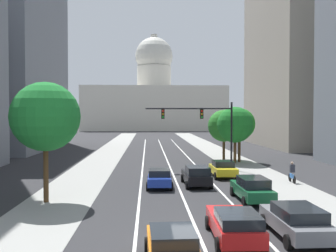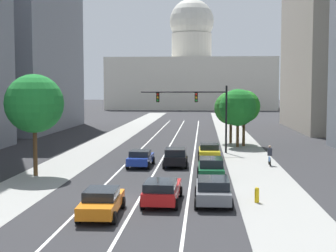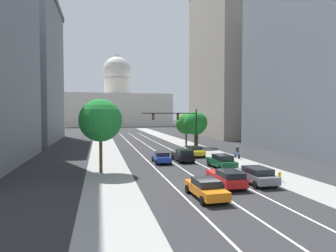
{
  "view_description": "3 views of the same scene",
  "coord_description": "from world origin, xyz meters",
  "px_view_note": "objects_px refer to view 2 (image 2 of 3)",
  "views": [
    {
      "loc": [
        -2.34,
        -16.95,
        5.55
      ],
      "look_at": [
        -0.18,
        24.43,
        4.36
      ],
      "focal_mm": 41.41,
      "sensor_mm": 36.0,
      "label": 1
    },
    {
      "loc": [
        3.76,
        -27.56,
        6.62
      ],
      "look_at": [
        0.55,
        16.95,
        3.1
      ],
      "focal_mm": 52.04,
      "sensor_mm": 36.0,
      "label": 2
    },
    {
      "loc": [
        -8.94,
        -23.19,
        6.12
      ],
      "look_at": [
        -0.6,
        12.7,
        4.58
      ],
      "focal_mm": 31.72,
      "sensor_mm": 36.0,
      "label": 3
    }
  ],
  "objects_px": {
    "car_yellow": "(209,151)",
    "cyclist": "(270,156)",
    "car_gray": "(213,190)",
    "fire_hydrant": "(257,195)",
    "car_green": "(211,168)",
    "car_black": "(175,157)",
    "car_orange": "(102,202)",
    "street_tree_near_right": "(231,108)",
    "car_blue": "(141,158)",
    "street_tree_near_left": "(34,104)",
    "capitol_building": "(191,76)",
    "car_red": "(162,190)",
    "traffic_signal_mast": "(199,105)",
    "street_tree_mid_right": "(244,107)",
    "street_tree_far_right": "(238,108)"
  },
  "relations": [
    {
      "from": "car_red",
      "to": "street_tree_mid_right",
      "type": "distance_m",
      "value": 29.22
    },
    {
      "from": "car_orange",
      "to": "street_tree_mid_right",
      "type": "relative_size",
      "value": 0.74
    },
    {
      "from": "traffic_signal_mast",
      "to": "car_orange",
      "type": "bearing_deg",
      "value": -100.92
    },
    {
      "from": "car_yellow",
      "to": "street_tree_near_right",
      "type": "distance_m",
      "value": 14.03
    },
    {
      "from": "traffic_signal_mast",
      "to": "car_blue",
      "type": "bearing_deg",
      "value": -117.81
    },
    {
      "from": "car_yellow",
      "to": "cyclist",
      "type": "xyz_separation_m",
      "value": [
        5.09,
        -3.2,
        0.09
      ]
    },
    {
      "from": "car_green",
      "to": "car_black",
      "type": "distance_m",
      "value": 6.28
    },
    {
      "from": "capitol_building",
      "to": "street_tree_far_right",
      "type": "distance_m",
      "value": 102.5
    },
    {
      "from": "car_gray",
      "to": "street_tree_near_left",
      "type": "xyz_separation_m",
      "value": [
        -13.16,
        7.82,
        4.65
      ]
    },
    {
      "from": "capitol_building",
      "to": "street_tree_mid_right",
      "type": "height_order",
      "value": "capitol_building"
    },
    {
      "from": "car_orange",
      "to": "street_tree_far_right",
      "type": "relative_size",
      "value": 0.72
    },
    {
      "from": "car_green",
      "to": "cyclist",
      "type": "relative_size",
      "value": 2.76
    },
    {
      "from": "car_blue",
      "to": "street_tree_near_left",
      "type": "bearing_deg",
      "value": 124.5
    },
    {
      "from": "capitol_building",
      "to": "traffic_signal_mast",
      "type": "bearing_deg",
      "value": -88.22
    },
    {
      "from": "capitol_building",
      "to": "street_tree_near_right",
      "type": "relative_size",
      "value": 8.2
    },
    {
      "from": "street_tree_mid_right",
      "to": "street_tree_near_right",
      "type": "height_order",
      "value": "street_tree_mid_right"
    },
    {
      "from": "car_gray",
      "to": "street_tree_near_left",
      "type": "relative_size",
      "value": 0.63
    },
    {
      "from": "car_black",
      "to": "car_orange",
      "type": "xyz_separation_m",
      "value": [
        -2.91,
        -16.16,
        -0.08
      ]
    },
    {
      "from": "street_tree_far_right",
      "to": "street_tree_near_left",
      "type": "bearing_deg",
      "value": -130.96
    },
    {
      "from": "traffic_signal_mast",
      "to": "fire_hydrant",
      "type": "bearing_deg",
      "value": -80.56
    },
    {
      "from": "car_gray",
      "to": "car_red",
      "type": "relative_size",
      "value": 0.99
    },
    {
      "from": "street_tree_near_left",
      "to": "traffic_signal_mast",
      "type": "bearing_deg",
      "value": 48.66
    },
    {
      "from": "capitol_building",
      "to": "cyclist",
      "type": "height_order",
      "value": "capitol_building"
    },
    {
      "from": "fire_hydrant",
      "to": "street_tree_mid_right",
      "type": "distance_m",
      "value": 27.85
    },
    {
      "from": "car_green",
      "to": "capitol_building",
      "type": "bearing_deg",
      "value": 1.56
    },
    {
      "from": "car_orange",
      "to": "cyclist",
      "type": "bearing_deg",
      "value": -34.04
    },
    {
      "from": "street_tree_near_left",
      "to": "street_tree_near_right",
      "type": "relative_size",
      "value": 1.23
    },
    {
      "from": "fire_hydrant",
      "to": "car_green",
      "type": "bearing_deg",
      "value": 109.54
    },
    {
      "from": "car_green",
      "to": "cyclist",
      "type": "height_order",
      "value": "cyclist"
    },
    {
      "from": "car_gray",
      "to": "fire_hydrant",
      "type": "distance_m",
      "value": 2.57
    },
    {
      "from": "cyclist",
      "to": "street_tree_mid_right",
      "type": "bearing_deg",
      "value": 6.34
    },
    {
      "from": "car_green",
      "to": "traffic_signal_mast",
      "type": "height_order",
      "value": "traffic_signal_mast"
    },
    {
      "from": "car_gray",
      "to": "cyclist",
      "type": "bearing_deg",
      "value": -20.56
    },
    {
      "from": "car_blue",
      "to": "car_red",
      "type": "distance_m",
      "value": 13.21
    },
    {
      "from": "car_blue",
      "to": "fire_hydrant",
      "type": "distance_m",
      "value": 14.83
    },
    {
      "from": "car_gray",
      "to": "car_yellow",
      "type": "distance_m",
      "value": 17.1
    },
    {
      "from": "traffic_signal_mast",
      "to": "street_tree_far_right",
      "type": "bearing_deg",
      "value": 50.09
    },
    {
      "from": "car_orange",
      "to": "car_yellow",
      "type": "relative_size",
      "value": 1.12
    },
    {
      "from": "car_yellow",
      "to": "street_tree_far_right",
      "type": "bearing_deg",
      "value": -19.67
    },
    {
      "from": "capitol_building",
      "to": "street_tree_near_right",
      "type": "bearing_deg",
      "value": -85.89
    },
    {
      "from": "car_red",
      "to": "cyclist",
      "type": "distance_m",
      "value": 16.33
    },
    {
      "from": "fire_hydrant",
      "to": "street_tree_near_right",
      "type": "height_order",
      "value": "street_tree_near_right"
    },
    {
      "from": "car_orange",
      "to": "street_tree_near_left",
      "type": "height_order",
      "value": "street_tree_near_left"
    },
    {
      "from": "cyclist",
      "to": "street_tree_far_right",
      "type": "relative_size",
      "value": 0.26
    },
    {
      "from": "street_tree_far_right",
      "to": "street_tree_near_right",
      "type": "xyz_separation_m",
      "value": [
        -0.56,
        3.69,
        -0.22
      ]
    },
    {
      "from": "car_orange",
      "to": "cyclist",
      "type": "xyz_separation_m",
      "value": [
        10.89,
        17.08,
        0.11
      ]
    },
    {
      "from": "car_orange",
      "to": "capitol_building",
      "type": "bearing_deg",
      "value": -2.15
    },
    {
      "from": "traffic_signal_mast",
      "to": "street_tree_mid_right",
      "type": "xyz_separation_m",
      "value": [
        5.04,
        6.18,
        -0.37
      ]
    },
    {
      "from": "car_blue",
      "to": "street_tree_near_left",
      "type": "relative_size",
      "value": 0.56
    },
    {
      "from": "street_tree_near_left",
      "to": "street_tree_near_right",
      "type": "distance_m",
      "value": 27.66
    }
  ]
}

